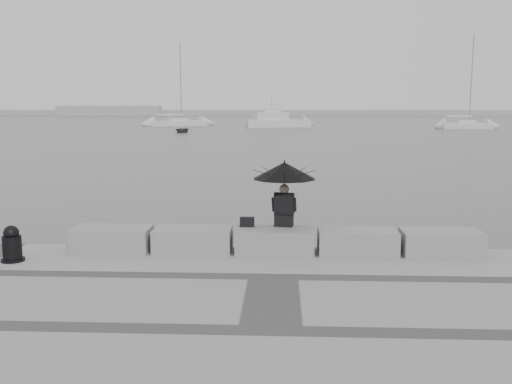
{
  "coord_description": "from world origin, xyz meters",
  "views": [
    {
      "loc": [
        0.15,
        -11.93,
        3.57
      ],
      "look_at": [
        -0.55,
        3.0,
        1.23
      ],
      "focal_mm": 40.0,
      "sensor_mm": 36.0,
      "label": 1
    }
  ],
  "objects_px": {
    "motor_cruiser": "(278,121)",
    "mooring_bollard": "(12,246)",
    "dinghy": "(182,130)",
    "seated_person": "(284,177)",
    "sailboat_left": "(178,123)",
    "sailboat_right": "(466,125)"
  },
  "relations": [
    {
      "from": "mooring_bollard",
      "to": "dinghy",
      "type": "bearing_deg",
      "value": 96.85
    },
    {
      "from": "sailboat_right",
      "to": "motor_cruiser",
      "type": "xyz_separation_m",
      "value": [
        -26.31,
        4.1,
        0.35
      ]
    },
    {
      "from": "sailboat_left",
      "to": "dinghy",
      "type": "height_order",
      "value": "sailboat_left"
    },
    {
      "from": "mooring_bollard",
      "to": "sailboat_right",
      "type": "height_order",
      "value": "sailboat_right"
    },
    {
      "from": "seated_person",
      "to": "dinghy",
      "type": "relative_size",
      "value": 0.4
    },
    {
      "from": "mooring_bollard",
      "to": "motor_cruiser",
      "type": "xyz_separation_m",
      "value": [
        4.55,
        74.84,
        0.09
      ]
    },
    {
      "from": "sailboat_right",
      "to": "motor_cruiser",
      "type": "relative_size",
      "value": 1.31
    },
    {
      "from": "mooring_bollard",
      "to": "sailboat_left",
      "type": "xyz_separation_m",
      "value": [
        -11.17,
        78.91,
        -0.3
      ]
    },
    {
      "from": "dinghy",
      "to": "seated_person",
      "type": "bearing_deg",
      "value": -75.36
    },
    {
      "from": "motor_cruiser",
      "to": "dinghy",
      "type": "distance_m",
      "value": 19.34
    },
    {
      "from": "dinghy",
      "to": "sailboat_left",
      "type": "bearing_deg",
      "value": 104.27
    },
    {
      "from": "sailboat_left",
      "to": "motor_cruiser",
      "type": "relative_size",
      "value": 1.31
    },
    {
      "from": "motor_cruiser",
      "to": "mooring_bollard",
      "type": "bearing_deg",
      "value": -106.43
    },
    {
      "from": "mooring_bollard",
      "to": "sailboat_right",
      "type": "bearing_deg",
      "value": 66.43
    },
    {
      "from": "sailboat_left",
      "to": "dinghy",
      "type": "bearing_deg",
      "value": -106.06
    },
    {
      "from": "seated_person",
      "to": "sailboat_left",
      "type": "relative_size",
      "value": 0.11
    },
    {
      "from": "mooring_bollard",
      "to": "sailboat_left",
      "type": "relative_size",
      "value": 0.06
    },
    {
      "from": "sailboat_left",
      "to": "motor_cruiser",
      "type": "xyz_separation_m",
      "value": [
        15.73,
        -4.07,
        0.38
      ]
    },
    {
      "from": "sailboat_left",
      "to": "motor_cruiser",
      "type": "distance_m",
      "value": 16.25
    },
    {
      "from": "seated_person",
      "to": "mooring_bollard",
      "type": "distance_m",
      "value": 5.59
    },
    {
      "from": "sailboat_right",
      "to": "motor_cruiser",
      "type": "height_order",
      "value": "sailboat_right"
    },
    {
      "from": "mooring_bollard",
      "to": "dinghy",
      "type": "distance_m",
      "value": 59.88
    }
  ]
}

